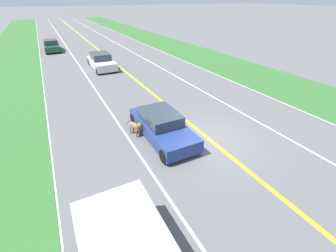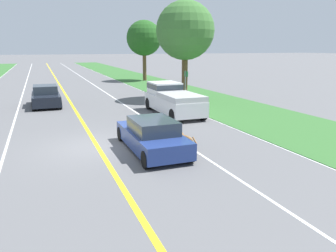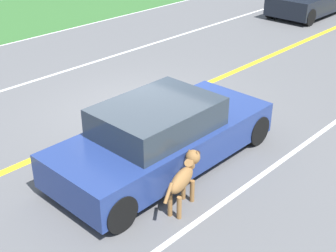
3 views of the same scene
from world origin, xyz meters
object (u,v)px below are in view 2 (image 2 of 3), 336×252
(dog, at_px, (185,139))
(roadside_tree_right_far, at_px, (144,38))
(roadside_tree_right_near, at_px, (185,31))
(pickup_truck, at_px, (172,99))
(ego_car, at_px, (152,136))
(oncoming_car, at_px, (46,97))
(street_sign, at_px, (186,82))

(dog, distance_m, roadside_tree_right_far, 29.13)
(dog, xyz_separation_m, roadside_tree_right_near, (5.54, 12.39, 4.67))
(pickup_truck, bearing_deg, roadside_tree_right_far, 77.23)
(ego_car, xyz_separation_m, pickup_truck, (3.56, 6.68, 0.31))
(pickup_truck, xyz_separation_m, roadside_tree_right_near, (3.10, 5.06, 4.30))
(oncoming_car, bearing_deg, dog, 109.89)
(pickup_truck, distance_m, roadside_tree_right_near, 7.32)
(ego_car, height_order, roadside_tree_right_near, roadside_tree_right_near)
(roadside_tree_right_near, bearing_deg, dog, -114.09)
(dog, height_order, pickup_truck, pickup_truck)
(street_sign, bearing_deg, roadside_tree_right_far, 83.29)
(dog, distance_m, oncoming_car, 13.92)
(ego_car, bearing_deg, street_sign, 59.61)
(oncoming_car, relative_size, street_sign, 1.82)
(pickup_truck, bearing_deg, dog, -108.40)
(pickup_truck, height_order, street_sign, street_sign)
(pickup_truck, xyz_separation_m, street_sign, (2.71, 4.01, 0.55))
(street_sign, bearing_deg, pickup_truck, -124.08)
(ego_car, relative_size, roadside_tree_right_near, 0.60)
(pickup_truck, bearing_deg, street_sign, 55.92)
(ego_car, distance_m, dog, 1.30)
(ego_car, xyz_separation_m, roadside_tree_right_far, (8.21, 27.23, 4.47))
(street_sign, bearing_deg, dog, -114.43)
(dog, distance_m, roadside_tree_right_near, 14.36)
(oncoming_car, bearing_deg, pickup_truck, 141.28)
(dog, bearing_deg, street_sign, 48.66)
(oncoming_car, distance_m, roadside_tree_right_near, 11.27)
(dog, height_order, roadside_tree_right_far, roadside_tree_right_far)
(dog, relative_size, oncoming_car, 0.29)
(roadside_tree_right_far, relative_size, street_sign, 3.12)
(pickup_truck, bearing_deg, roadside_tree_right_near, 58.49)
(pickup_truck, distance_m, street_sign, 4.87)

